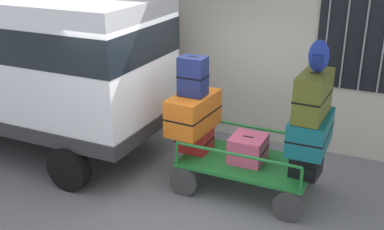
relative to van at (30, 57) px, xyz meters
name	(u,v)px	position (x,y,z in m)	size (l,w,h in m)	color
ground_plane	(176,184)	(2.95, -0.21, -1.70)	(40.00, 40.00, 0.00)	slate
building_wall	(233,5)	(2.95, 2.16, 0.79)	(12.00, 0.38, 5.00)	beige
van	(30,57)	(0.00, 0.00, 0.00)	(4.82, 2.21, 2.77)	silver
luggage_cart	(247,167)	(4.00, 0.12, -1.32)	(2.04, 1.21, 0.48)	#1E722D
cart_railing	(248,143)	(4.00, 0.12, -0.92)	(1.91, 1.08, 0.37)	#1E722D
suitcase_left_bottom	(195,139)	(3.11, 0.16, -1.04)	(0.52, 0.45, 0.37)	#B21E1E
suitcase_left_middle	(193,112)	(3.11, 0.11, -0.57)	(0.58, 1.01, 0.58)	orange
suitcase_left_top	(193,76)	(3.11, 0.09, 0.02)	(0.41, 0.32, 0.60)	navy
suitcase_midleft_bottom	(248,149)	(4.00, 0.15, -1.02)	(0.51, 0.55, 0.40)	#CC4C72
suitcase_center_bottom	(306,162)	(4.90, 0.08, -1.02)	(0.44, 0.44, 0.40)	black
suitcase_center_middle	(310,132)	(4.90, 0.16, -0.58)	(0.53, 1.00, 0.48)	#0F5960
suitcase_center_top	(313,95)	(4.90, 0.10, -0.02)	(0.40, 0.84, 0.63)	#4C5119
backpack	(319,56)	(4.91, 0.12, 0.52)	(0.27, 0.22, 0.44)	navy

